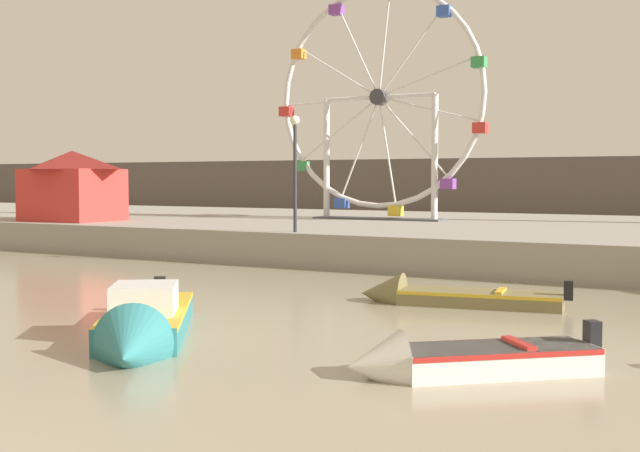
% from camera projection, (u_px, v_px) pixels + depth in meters
% --- Properties ---
extents(quay_promenade, '(110.00, 19.14, 1.16)m').
position_uv_depth(quay_promenade, '(568.00, 240.00, 31.94)').
color(quay_promenade, gray).
rests_on(quay_promenade, ground_plane).
extents(motorboat_white_red_stripe, '(3.57, 3.30, 1.06)m').
position_uv_depth(motorboat_white_red_stripe, '(456.00, 360.00, 12.29)').
color(motorboat_white_red_stripe, silver).
rests_on(motorboat_white_red_stripe, ground_plane).
extents(motorboat_teal_painted, '(4.36, 5.42, 1.45)m').
position_uv_depth(motorboat_teal_painted, '(142.00, 326.00, 14.67)').
color(motorboat_teal_painted, teal).
rests_on(motorboat_teal_painted, ground_plane).
extents(motorboat_olive_wood, '(4.95, 1.90, 1.06)m').
position_uv_depth(motorboat_olive_wood, '(442.00, 296.00, 19.25)').
color(motorboat_olive_wood, olive).
rests_on(motorboat_olive_wood, ground_plane).
extents(ferris_wheel_white_frame, '(9.92, 1.20, 10.24)m').
position_uv_depth(ferris_wheel_white_frame, '(379.00, 102.00, 35.85)').
color(ferris_wheel_white_frame, silver).
rests_on(ferris_wheel_white_frame, quay_promenade).
extents(carnival_booth_red_striped, '(4.04, 3.40, 2.99)m').
position_uv_depth(carnival_booth_red_striped, '(73.00, 184.00, 34.99)').
color(carnival_booth_red_striped, red).
rests_on(carnival_booth_red_striped, quay_promenade).
extents(promenade_lamp_near, '(0.32, 0.32, 3.91)m').
position_uv_depth(promenade_lamp_near, '(295.00, 156.00, 27.51)').
color(promenade_lamp_near, '#2D2D33').
rests_on(promenade_lamp_near, quay_promenade).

